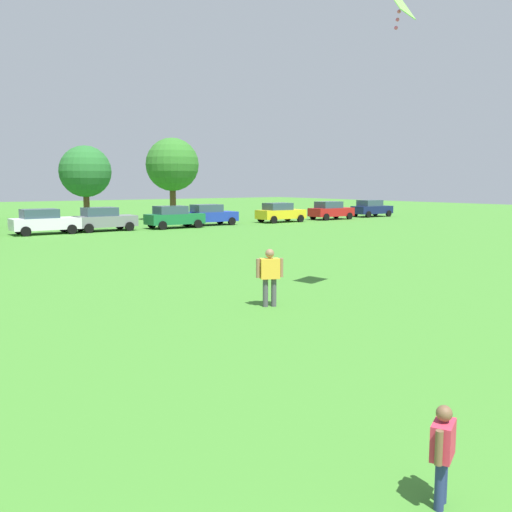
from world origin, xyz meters
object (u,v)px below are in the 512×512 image
Objects in this scene: parked_car_yellow_6 at (280,212)px; parked_car_navy_8 at (371,208)px; kite at (399,4)px; parked_car_white_2 at (44,221)px; child_kite_flyer at (443,447)px; parked_car_blue_5 at (209,215)px; parked_car_gray_3 at (103,219)px; adult_bystander at (270,272)px; parked_car_red_7 at (331,210)px; parked_car_green_4 at (174,217)px; tree_far_right at (172,165)px; tree_right at (85,172)px.

parked_car_yellow_6 is 12.54m from parked_car_navy_8.
parked_car_white_2 is at bearing 95.04° from kite.
parked_car_blue_5 reaches higher than child_kite_flyer.
adult_bystander is at bearing -100.73° from parked_car_gray_3.
parked_car_red_7 and parked_car_navy_8 have the same top height.
parked_car_red_7 is at bearing 2.04° from parked_car_yellow_6.
parked_car_green_4 and parked_car_yellow_6 have the same top height.
parked_car_navy_8 is (29.88, 28.72, -7.32)m from kite.
tree_far_right is at bearing 40.22° from child_kite_flyer.
child_kite_flyer is at bearing -113.52° from tree_far_right.
parked_car_white_2 is at bearing -67.37° from adult_bystander.
tree_far_right reaches higher than parked_car_red_7.
parked_car_red_7 is at bearing -15.01° from tree_right.
tree_far_right reaches higher than tree_right.
parked_car_yellow_6 is (20.69, 26.26, -0.09)m from adult_bystander.
tree_far_right is at bearing -88.29° from adult_bystander.
parked_car_green_4 is (14.50, 34.56, 0.20)m from child_kite_flyer.
tree_far_right reaches higher than child_kite_flyer.
parked_car_yellow_6 is 0.58× the size of tree_far_right.
parked_car_blue_5 reaches higher than adult_bystander.
parked_car_white_2 is 25.93m from parked_car_red_7.
parked_car_navy_8 is (37.46, 36.08, 0.20)m from child_kite_flyer.
adult_bystander is 0.37× the size of parked_car_green_4.
tree_far_right reaches higher than parked_car_green_4.
kite is at bearing -122.16° from parked_car_yellow_6.
child_kite_flyer is 0.26× the size of parked_car_green_4.
parked_car_white_2 is 1.00× the size of parked_car_green_4.
parked_car_navy_8 is (33.19, 27.34, -0.09)m from adult_bystander.
parked_car_yellow_6 is (15.70, -0.09, 0.00)m from parked_car_gray_3.
parked_car_red_7 is (21.82, 0.13, 0.00)m from parked_car_gray_3.
kite is at bearing -110.61° from parked_car_blue_5.
tree_right is at bearing 164.99° from parked_car_red_7.
parked_car_blue_5 is (8.89, 0.38, 0.00)m from parked_car_gray_3.
kite is at bearing -107.27° from tree_far_right.
parked_car_red_7 is at bearing 2.29° from parked_car_green_4.
parked_car_gray_3 and parked_car_red_7 have the same top height.
tree_right reaches higher than parked_car_white_2.
parked_car_blue_5 is (18.16, 35.47, 0.20)m from child_kite_flyer.
parked_car_white_2 is 13.02m from parked_car_blue_5.
tree_right is (-4.47, 6.31, 3.41)m from parked_car_green_4.
kite is 0.31× the size of parked_car_navy_8.
parked_car_green_4 is at bearing -5.78° from parked_car_gray_3.
parked_car_blue_5 is (10.57, 28.11, -7.32)m from kite.
parked_car_white_2 is (-2.43, 27.59, -7.32)m from kite.
parked_car_yellow_6 and parked_car_red_7 have the same top height.
kite is 33.82m from tree_right.
tree_right reaches higher than parked_car_red_7.
child_kite_flyer is at bearing -104.79° from parked_car_gray_3.
kite reaches higher than parked_car_blue_5.
kite is at bearing -94.18° from tree_right.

